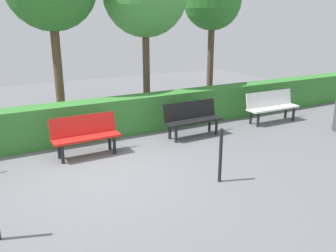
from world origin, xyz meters
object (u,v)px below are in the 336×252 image
at_px(tree_near, 212,2).
at_px(bench_red, 85,134).
at_px(bench_black, 192,117).
at_px(bench_white, 271,105).

bearing_deg(tree_near, bench_red, 29.27).
bearing_deg(bench_black, bench_white, 179.49).
relative_size(bench_black, bench_red, 1.05).
xyz_separation_m(bench_black, bench_red, (2.68, -0.00, -0.00)).
bearing_deg(bench_black, tree_near, -131.92).
bearing_deg(bench_black, bench_red, -0.61).
relative_size(bench_black, tree_near, 0.34).
height_order(bench_white, tree_near, tree_near).
xyz_separation_m(bench_white, bench_red, (5.33, -0.00, -0.00)).
bearing_deg(bench_red, bench_black, 179.50).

